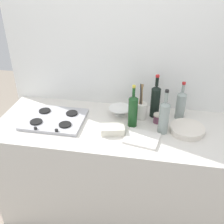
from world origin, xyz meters
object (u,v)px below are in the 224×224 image
at_px(wine_bottle_mid_left, 181,105).
at_px(condiment_jar_front, 157,118).
at_px(wine_bottle_leftmost, 164,117).
at_px(cutting_board, 142,138).
at_px(plate_stack, 187,129).
at_px(wine_bottle_rightmost, 133,110).
at_px(stovetop_hob, 55,119).
at_px(butter_dish, 113,130).
at_px(utensil_crock, 142,110).
at_px(wine_bottle_mid_right, 155,100).
at_px(mixing_bowl, 120,111).

height_order(wine_bottle_mid_left, condiment_jar_front, wine_bottle_mid_left).
distance_m(wine_bottle_leftmost, cutting_board, 0.22).
xyz_separation_m(plate_stack, wine_bottle_rightmost, (-0.41, 0.02, 0.11)).
bearing_deg(cutting_board, wine_bottle_leftmost, 40.41).
relative_size(stovetop_hob, condiment_jar_front, 6.14).
xyz_separation_m(wine_bottle_leftmost, butter_dish, (-0.36, -0.07, -0.10)).
height_order(wine_bottle_leftmost, utensil_crock, wine_bottle_leftmost).
bearing_deg(utensil_crock, wine_bottle_mid_right, 27.89).
bearing_deg(butter_dish, cutting_board, -11.77).
bearing_deg(cutting_board, mixing_bowl, 123.50).
distance_m(mixing_bowl, cutting_board, 0.36).
bearing_deg(stovetop_hob, wine_bottle_mid_left, 12.33).
relative_size(wine_bottle_leftmost, wine_bottle_mid_left, 1.10).
relative_size(wine_bottle_mid_left, wine_bottle_rightmost, 0.93).
bearing_deg(plate_stack, wine_bottle_leftmost, -169.26).
height_order(stovetop_hob, mixing_bowl, mixing_bowl).
relative_size(plate_stack, mixing_bowl, 1.38).
height_order(wine_bottle_mid_left, mixing_bowl, wine_bottle_mid_left).
bearing_deg(cutting_board, utensil_crock, 95.80).
xyz_separation_m(stovetop_hob, wine_bottle_rightmost, (0.61, 0.04, 0.12)).
distance_m(wine_bottle_mid_right, condiment_jar_front, 0.14).
bearing_deg(wine_bottle_rightmost, wine_bottle_mid_left, 25.64).
bearing_deg(stovetop_hob, mixing_bowl, 18.94).
bearing_deg(utensil_crock, plate_stack, -21.07).
distance_m(stovetop_hob, mixing_bowl, 0.52).
bearing_deg(stovetop_hob, cutting_board, -10.78).
xyz_separation_m(butter_dish, utensil_crock, (0.19, 0.24, 0.05)).
distance_m(utensil_crock, condiment_jar_front, 0.14).
height_order(stovetop_hob, utensil_crock, utensil_crock).
bearing_deg(wine_bottle_leftmost, wine_bottle_rightmost, 167.23).
bearing_deg(utensil_crock, mixing_bowl, 175.29).
distance_m(wine_bottle_mid_right, butter_dish, 0.43).
relative_size(mixing_bowl, utensil_crock, 0.59).
height_order(butter_dish, utensil_crock, utensil_crock).
bearing_deg(condiment_jar_front, wine_bottle_leftmost, -71.56).
height_order(wine_bottle_leftmost, wine_bottle_rightmost, wine_bottle_leftmost).
distance_m(wine_bottle_mid_left, mixing_bowl, 0.48).
distance_m(wine_bottle_mid_left, condiment_jar_front, 0.21).
xyz_separation_m(utensil_crock, condiment_jar_front, (0.13, -0.04, -0.04)).
relative_size(wine_bottle_rightmost, utensil_crock, 1.08).
distance_m(plate_stack, butter_dish, 0.55).
distance_m(wine_bottle_leftmost, wine_bottle_mid_right, 0.23).
bearing_deg(wine_bottle_mid_right, condiment_jar_front, -73.59).
xyz_separation_m(stovetop_hob, wine_bottle_mid_right, (0.77, 0.21, 0.13)).
height_order(stovetop_hob, cutting_board, stovetop_hob).
bearing_deg(cutting_board, stovetop_hob, 169.22).
height_order(wine_bottle_mid_left, cutting_board, wine_bottle_mid_left).
xyz_separation_m(wine_bottle_mid_left, wine_bottle_mid_right, (-0.20, -0.00, 0.02)).
height_order(stovetop_hob, wine_bottle_leftmost, wine_bottle_leftmost).
xyz_separation_m(wine_bottle_rightmost, cutting_board, (0.09, -0.17, -0.12)).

